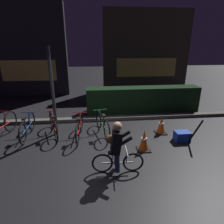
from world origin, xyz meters
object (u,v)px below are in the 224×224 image
Objects in this scene: parked_bike_center_right at (79,127)px; traffic_cone_far at (161,125)px; parked_bike_leftmost at (0,127)px; traffic_cone_near at (144,140)px; cyclist at (117,147)px; street_post at (53,93)px; parked_bike_right_mid at (102,124)px; closed_umbrella at (195,132)px; blue_crate at (182,136)px; parked_bike_center_left at (53,125)px; parked_bike_left_mid at (27,127)px.

traffic_cone_far is (2.64, 0.00, -0.05)m from parked_bike_center_right.
parked_bike_leftmost is 2.85× the size of traffic_cone_near.
parked_bike_center_right is at bearing 119.86° from cyclist.
parked_bike_right_mid is (1.49, -0.16, -1.03)m from street_post.
traffic_cone_far is 0.70× the size of closed_umbrella.
closed_umbrella is at bearing -45.47° from blue_crate.
closed_umbrella reaches higher than parked_bike_center_right.
street_post is 1.72× the size of parked_bike_right_mid.
parked_bike_center_left is 0.97× the size of parked_bike_right_mid.
parked_bike_leftmost is at bearing 151.85° from cyclist.
traffic_cone_near reaches higher than traffic_cone_far.
parked_bike_left_mid is 1.64m from parked_bike_center_right.
closed_umbrella reaches higher than blue_crate.
parked_bike_center_right reaches higher than blue_crate.
street_post is 1.77× the size of parked_bike_center_left.
blue_crate is (0.46, -0.57, -0.14)m from traffic_cone_far.
blue_crate is (3.86, -0.90, -1.22)m from street_post.
parked_bike_left_mid is 4.27m from traffic_cone_far.
street_post is at bearing 153.14° from traffic_cone_near.
parked_bike_center_left is at bearing -132.56° from street_post.
parked_bike_left_mid is 1.86× the size of closed_umbrella.
street_post is at bearing 70.39° from parked_bike_center_right.
parked_bike_leftmost reaches higher than traffic_cone_far.
parked_bike_left_mid reaches higher than traffic_cone_far.
parked_bike_right_mid is (0.73, 0.17, 0.00)m from parked_bike_center_right.
parked_bike_center_right is 2.05m from traffic_cone_near.
parked_bike_center_left is at bearing 168.22° from blue_crate.
cyclist is at bearing -135.67° from traffic_cone_near.
cyclist is (-2.16, -1.25, 0.48)m from blue_crate.
blue_crate is at bearing -120.06° from parked_bike_right_mid.
street_post is 1.82m from parked_bike_right_mid.
parked_bike_right_mid is at bearing -73.01° from parked_bike_center_right.
parked_bike_leftmost reaches higher than traffic_cone_near.
traffic_cone_near is at bearing 47.02° from cyclist.
street_post reaches higher than closed_umbrella.
parked_bike_right_mid is (3.14, -0.00, -0.02)m from parked_bike_leftmost.
parked_bike_center_right reaches higher than traffic_cone_far.
cyclist is at bearing -157.74° from parked_bike_center_left.
traffic_cone_near is (1.07, -1.14, -0.05)m from parked_bike_right_mid.
cyclist reaches higher than parked_bike_leftmost.
parked_bike_leftmost is 1.08× the size of parked_bike_right_mid.
parked_bike_left_mid is at bearing -145.34° from closed_umbrella.
cyclist is at bearing -150.01° from blue_crate.
traffic_cone_near is at bearing -133.12° from parked_bike_center_left.
traffic_cone_near is at bearing -26.86° from street_post.
parked_bike_left_mid is 0.79m from parked_bike_center_left.
traffic_cone_far is (3.40, -0.33, -1.08)m from street_post.
closed_umbrella is (5.75, -1.00, 0.04)m from parked_bike_leftmost.
blue_crate is (1.29, 0.40, -0.14)m from traffic_cone_near.
closed_umbrella is (0.70, -0.82, 0.12)m from traffic_cone_far.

